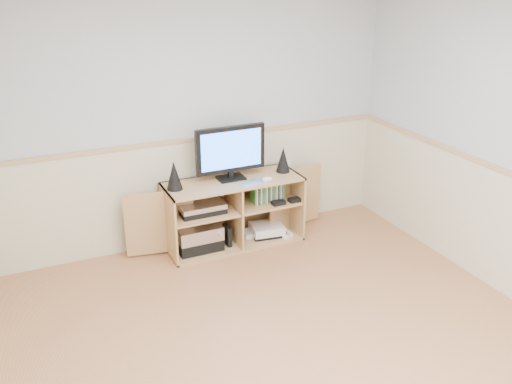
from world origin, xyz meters
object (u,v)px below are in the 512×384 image
monitor (230,151)px  keyboard (255,182)px  media_cabinet (231,209)px  game_consoles (265,230)px

monitor → keyboard: size_ratio=2.26×
media_cabinet → monitor: monitor is taller
media_cabinet → keyboard: bearing=-51.1°
monitor → game_consoles: bearing=-10.2°
keyboard → game_consoles: size_ratio=0.65×
monitor → game_consoles: monitor is taller
media_cabinet → game_consoles: bearing=-11.7°
media_cabinet → game_consoles: size_ratio=4.47×
media_cabinet → game_consoles: media_cabinet is taller
game_consoles → monitor: bearing=169.8°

